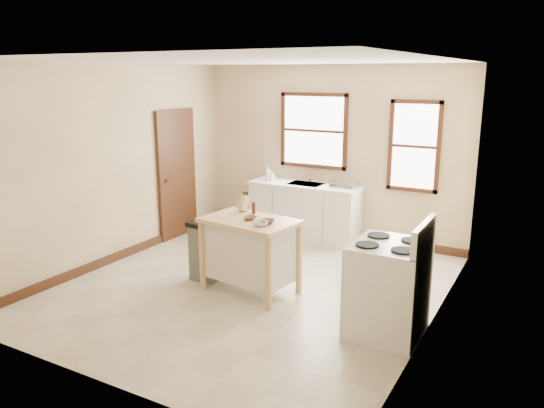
{
  "coord_description": "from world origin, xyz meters",
  "views": [
    {
      "loc": [
        3.32,
        -5.42,
        2.65
      ],
      "look_at": [
        0.08,
        0.4,
        1.01
      ],
      "focal_mm": 35.0,
      "sensor_mm": 36.0,
      "label": 1
    }
  ],
  "objects_px": {
    "pepper_grinder": "(254,208)",
    "knife_block": "(243,204)",
    "soap_bottle_a": "(268,173)",
    "bowl_a": "(250,218)",
    "soap_bottle_b": "(272,176)",
    "bowl_b": "(268,221)",
    "kitchen_island": "(250,255)",
    "dish_rack": "(344,184)",
    "gas_stove": "(388,276)",
    "trash_bin": "(206,251)",
    "bowl_c": "(261,223)"
  },
  "relations": [
    {
      "from": "kitchen_island",
      "to": "bowl_b",
      "type": "bearing_deg",
      "value": -2.56
    },
    {
      "from": "bowl_c",
      "to": "gas_stove",
      "type": "distance_m",
      "value": 1.59
    },
    {
      "from": "dish_rack",
      "to": "gas_stove",
      "type": "xyz_separation_m",
      "value": [
        1.52,
        -2.59,
        -0.35
      ]
    },
    {
      "from": "soap_bottle_a",
      "to": "bowl_c",
      "type": "relative_size",
      "value": 1.39
    },
    {
      "from": "soap_bottle_b",
      "to": "trash_bin",
      "type": "height_order",
      "value": "soap_bottle_b"
    },
    {
      "from": "bowl_a",
      "to": "trash_bin",
      "type": "height_order",
      "value": "bowl_a"
    },
    {
      "from": "kitchen_island",
      "to": "bowl_b",
      "type": "xyz_separation_m",
      "value": [
        0.28,
        -0.05,
        0.49
      ]
    },
    {
      "from": "soap_bottle_a",
      "to": "bowl_a",
      "type": "distance_m",
      "value": 2.49
    },
    {
      "from": "soap_bottle_a",
      "to": "bowl_c",
      "type": "distance_m",
      "value": 2.74
    },
    {
      "from": "soap_bottle_a",
      "to": "bowl_b",
      "type": "distance_m",
      "value": 2.63
    },
    {
      "from": "soap_bottle_a",
      "to": "kitchen_island",
      "type": "height_order",
      "value": "soap_bottle_a"
    },
    {
      "from": "dish_rack",
      "to": "pepper_grinder",
      "type": "relative_size",
      "value": 2.73
    },
    {
      "from": "kitchen_island",
      "to": "knife_block",
      "type": "relative_size",
      "value": 5.69
    },
    {
      "from": "bowl_b",
      "to": "gas_stove",
      "type": "relative_size",
      "value": 0.14
    },
    {
      "from": "knife_block",
      "to": "soap_bottle_a",
      "type": "bearing_deg",
      "value": 128.4
    },
    {
      "from": "soap_bottle_b",
      "to": "gas_stove",
      "type": "distance_m",
      "value": 3.76
    },
    {
      "from": "soap_bottle_a",
      "to": "soap_bottle_b",
      "type": "height_order",
      "value": "soap_bottle_a"
    },
    {
      "from": "pepper_grinder",
      "to": "knife_block",
      "type": "bearing_deg",
      "value": 166.4
    },
    {
      "from": "kitchen_island",
      "to": "trash_bin",
      "type": "relative_size",
      "value": 1.44
    },
    {
      "from": "pepper_grinder",
      "to": "gas_stove",
      "type": "distance_m",
      "value": 2.01
    },
    {
      "from": "kitchen_island",
      "to": "bowl_b",
      "type": "height_order",
      "value": "bowl_b"
    },
    {
      "from": "kitchen_island",
      "to": "trash_bin",
      "type": "distance_m",
      "value": 0.7
    },
    {
      "from": "dish_rack",
      "to": "gas_stove",
      "type": "height_order",
      "value": "gas_stove"
    },
    {
      "from": "pepper_grinder",
      "to": "dish_rack",
      "type": "bearing_deg",
      "value": 79.42
    },
    {
      "from": "trash_bin",
      "to": "bowl_a",
      "type": "bearing_deg",
      "value": -1.65
    },
    {
      "from": "soap_bottle_a",
      "to": "knife_block",
      "type": "relative_size",
      "value": 1.24
    },
    {
      "from": "soap_bottle_a",
      "to": "bowl_a",
      "type": "relative_size",
      "value": 1.55
    },
    {
      "from": "dish_rack",
      "to": "knife_block",
      "type": "relative_size",
      "value": 2.05
    },
    {
      "from": "dish_rack",
      "to": "pepper_grinder",
      "type": "bearing_deg",
      "value": -93.68
    },
    {
      "from": "soap_bottle_b",
      "to": "knife_block",
      "type": "height_order",
      "value": "knife_block"
    },
    {
      "from": "bowl_a",
      "to": "bowl_b",
      "type": "xyz_separation_m",
      "value": [
        0.26,
        -0.03,
        0.0
      ]
    },
    {
      "from": "bowl_a",
      "to": "gas_stove",
      "type": "xyz_separation_m",
      "value": [
        1.8,
        -0.22,
        -0.33
      ]
    },
    {
      "from": "pepper_grinder",
      "to": "soap_bottle_a",
      "type": "bearing_deg",
      "value": 114.9
    },
    {
      "from": "bowl_a",
      "to": "bowl_b",
      "type": "distance_m",
      "value": 0.26
    },
    {
      "from": "knife_block",
      "to": "gas_stove",
      "type": "xyz_separation_m",
      "value": [
        2.09,
        -0.54,
        -0.41
      ]
    },
    {
      "from": "soap_bottle_b",
      "to": "bowl_c",
      "type": "height_order",
      "value": "soap_bottle_b"
    },
    {
      "from": "bowl_b",
      "to": "gas_stove",
      "type": "bearing_deg",
      "value": -7.23
    },
    {
      "from": "gas_stove",
      "to": "dish_rack",
      "type": "bearing_deg",
      "value": 120.38
    },
    {
      "from": "dish_rack",
      "to": "bowl_c",
      "type": "relative_size",
      "value": 2.29
    },
    {
      "from": "bowl_c",
      "to": "knife_block",
      "type": "bearing_deg",
      "value": 138.48
    },
    {
      "from": "bowl_a",
      "to": "gas_stove",
      "type": "height_order",
      "value": "gas_stove"
    },
    {
      "from": "bowl_a",
      "to": "soap_bottle_b",
      "type": "bearing_deg",
      "value": 113.07
    },
    {
      "from": "knife_block",
      "to": "trash_bin",
      "type": "xyz_separation_m",
      "value": [
        -0.43,
        -0.25,
        -0.64
      ]
    },
    {
      "from": "soap_bottle_b",
      "to": "bowl_b",
      "type": "relative_size",
      "value": 1.01
    },
    {
      "from": "bowl_a",
      "to": "trash_bin",
      "type": "distance_m",
      "value": 0.91
    },
    {
      "from": "kitchen_island",
      "to": "dish_rack",
      "type": "bearing_deg",
      "value": 90.36
    },
    {
      "from": "dish_rack",
      "to": "trash_bin",
      "type": "distance_m",
      "value": 2.57
    },
    {
      "from": "pepper_grinder",
      "to": "bowl_b",
      "type": "relative_size",
      "value": 0.88
    },
    {
      "from": "soap_bottle_b",
      "to": "kitchen_island",
      "type": "bearing_deg",
      "value": -48.83
    },
    {
      "from": "bowl_a",
      "to": "bowl_b",
      "type": "height_order",
      "value": "bowl_b"
    }
  ]
}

